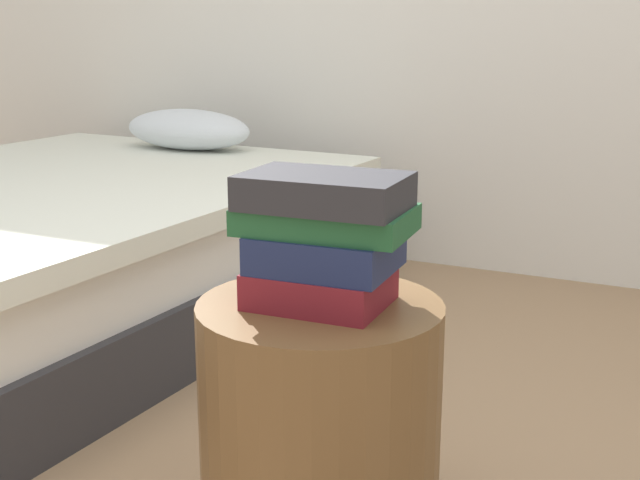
# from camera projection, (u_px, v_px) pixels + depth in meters

# --- Properties ---
(bed) EXTENTS (1.61, 2.06, 0.62)m
(bed) POSITION_uv_depth(u_px,v_px,m) (47.00, 248.00, 2.81)
(bed) COLOR #2D2D33
(bed) RESTS_ON ground_plane
(side_table) EXTENTS (0.43, 0.43, 0.49)m
(side_table) POSITION_uv_depth(u_px,v_px,m) (320.00, 433.00, 1.52)
(side_table) COLOR brown
(side_table) RESTS_ON ground_plane
(book_maroon) EXTENTS (0.23, 0.19, 0.06)m
(book_maroon) POSITION_uv_depth(u_px,v_px,m) (320.00, 287.00, 1.46)
(book_maroon) COLOR maroon
(book_maroon) RESTS_ON side_table
(book_navy) EXTENTS (0.24, 0.20, 0.06)m
(book_navy) POSITION_uv_depth(u_px,v_px,m) (326.00, 251.00, 1.44)
(book_navy) COLOR #19234C
(book_navy) RESTS_ON book_maroon
(book_forest) EXTENTS (0.30, 0.20, 0.04)m
(book_forest) POSITION_uv_depth(u_px,v_px,m) (326.00, 219.00, 1.43)
(book_forest) COLOR #1E512D
(book_forest) RESTS_ON book_navy
(book_charcoal) EXTENTS (0.28, 0.19, 0.06)m
(book_charcoal) POSITION_uv_depth(u_px,v_px,m) (323.00, 192.00, 1.41)
(book_charcoal) COLOR #28282D
(book_charcoal) RESTS_ON book_forest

